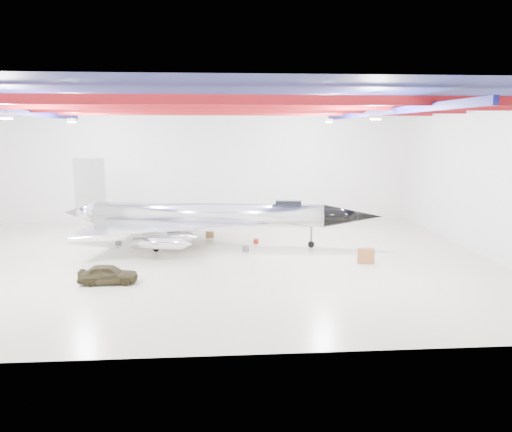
{
  "coord_description": "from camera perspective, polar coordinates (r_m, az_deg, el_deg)",
  "views": [
    {
      "loc": [
        1.2,
        -33.84,
        8.96
      ],
      "look_at": [
        3.89,
        2.0,
        2.74
      ],
      "focal_mm": 35.0,
      "sensor_mm": 36.0,
      "label": 1
    }
  ],
  "objects": [
    {
      "name": "crate_ply",
      "position": [
        40.16,
        -9.27,
        -2.91
      ],
      "size": [
        0.68,
        0.61,
        0.4
      ],
      "primitive_type": "cube",
      "rotation": [
        0.0,
        0.0,
        0.32
      ],
      "color": "olive",
      "rests_on": "floor"
    },
    {
      "name": "jet_aircraft",
      "position": [
        38.91,
        -5.57,
        -0.18
      ],
      "size": [
        24.9,
        16.24,
        6.81
      ],
      "rotation": [
        0.0,
        0.0,
        -0.15
      ],
      "color": "silver",
      "rests_on": "floor"
    },
    {
      "name": "parts_bin",
      "position": [
        42.3,
        -5.31,
        -2.12
      ],
      "size": [
        0.69,
        0.56,
        0.48
      ],
      "primitive_type": "cube",
      "rotation": [
        0.0,
        0.0,
        0.02
      ],
      "color": "olive",
      "rests_on": "floor"
    },
    {
      "name": "toolbox_red",
      "position": [
        42.76,
        -11.98,
        -2.28
      ],
      "size": [
        0.54,
        0.49,
        0.32
      ],
      "primitive_type": "cube",
      "rotation": [
        0.0,
        0.0,
        -0.32
      ],
      "color": "#A21C10",
      "rests_on": "floor"
    },
    {
      "name": "jeep",
      "position": [
        30.8,
        -16.55,
        -6.38
      ],
      "size": [
        3.43,
        1.4,
        1.16
      ],
      "primitive_type": "imported",
      "rotation": [
        0.0,
        0.0,
        1.58
      ],
      "color": "#332C19",
      "rests_on": "floor"
    },
    {
      "name": "wall_back",
      "position": [
        48.98,
        -5.72,
        5.72
      ],
      "size": [
        40.0,
        0.0,
        40.0
      ],
      "primitive_type": "plane",
      "rotation": [
        1.57,
        0.0,
        0.0
      ],
      "color": "silver",
      "rests_on": "floor"
    },
    {
      "name": "ceiling",
      "position": [
        33.93,
        -6.48,
        13.21
      ],
      "size": [
        40.0,
        40.0,
        0.0
      ],
      "primitive_type": "plane",
      "rotation": [
        3.14,
        0.0,
        0.0
      ],
      "color": "#0A0F38",
      "rests_on": "wall_back"
    },
    {
      "name": "tool_chest",
      "position": [
        39.78,
        0.01,
        -2.92
      ],
      "size": [
        0.47,
        0.47,
        0.37
      ],
      "primitive_type": "cylinder",
      "rotation": [
        0.0,
        0.0,
        0.14
      ],
      "color": "#A21C10",
      "rests_on": "floor"
    },
    {
      "name": "engine_drum",
      "position": [
        37.27,
        -1.19,
        -3.74
      ],
      "size": [
        0.63,
        0.63,
        0.44
      ],
      "primitive_type": "cylinder",
      "rotation": [
        0.0,
        0.0,
        -0.38
      ],
      "color": "#59595B",
      "rests_on": "floor"
    },
    {
      "name": "wall_right",
      "position": [
        38.87,
        24.71,
        3.82
      ],
      "size": [
        0.0,
        30.0,
        30.0
      ],
      "primitive_type": "plane",
      "rotation": [
        1.57,
        0.0,
        -1.57
      ],
      "color": "silver",
      "rests_on": "floor"
    },
    {
      "name": "floor",
      "position": [
        35.03,
        -6.14,
        -5.06
      ],
      "size": [
        40.0,
        40.0,
        0.0
      ],
      "primitive_type": "plane",
      "color": "beige",
      "rests_on": "ground"
    },
    {
      "name": "crate_small",
      "position": [
        40.97,
        -15.46,
        -2.97
      ],
      "size": [
        0.44,
        0.37,
        0.29
      ],
      "primitive_type": "cube",
      "rotation": [
        0.0,
        0.0,
        0.08
      ],
      "color": "#59595B",
      "rests_on": "floor"
    },
    {
      "name": "ceiling_structure",
      "position": [
        33.89,
        -6.46,
        12.07
      ],
      "size": [
        39.5,
        29.5,
        1.08
      ],
      "color": "maroon",
      "rests_on": "ceiling"
    },
    {
      "name": "oil_barrel",
      "position": [
        39.44,
        -9.04,
        -3.16
      ],
      "size": [
        0.53,
        0.43,
        0.37
      ],
      "primitive_type": "cube",
      "rotation": [
        0.0,
        0.0,
        -0.02
      ],
      "color": "olive",
      "rests_on": "floor"
    },
    {
      "name": "desk",
      "position": [
        34.74,
        12.44,
        -4.49
      ],
      "size": [
        1.2,
        0.76,
        1.02
      ],
      "primitive_type": "cube",
      "rotation": [
        0.0,
        0.0,
        -0.19
      ],
      "color": "brown",
      "rests_on": "floor"
    }
  ]
}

